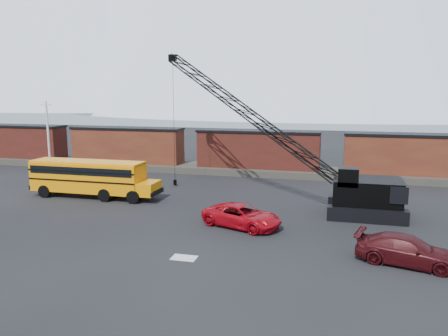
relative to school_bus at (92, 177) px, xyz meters
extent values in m
plane|color=black|center=(12.04, -7.34, -1.79)|extent=(160.00, 160.00, 0.00)
cone|color=white|center=(-247.96, 292.66, 65.41)|extent=(220.00, 220.00, 140.00)
cube|color=white|center=(12.04, 332.66, 10.21)|extent=(800.00, 80.00, 24.00)
cube|color=#4B463D|center=(12.04, 14.66, -1.44)|extent=(120.00, 5.00, 0.70)
cube|color=#501716|center=(-19.96, 14.66, 0.91)|extent=(13.50, 2.90, 4.00)
cube|color=black|center=(-19.96, 14.66, 2.96)|extent=(13.70, 3.10, 0.25)
cube|color=black|center=(-15.76, 14.66, -0.79)|extent=(2.20, 2.40, 0.60)
cube|color=#4C1F15|center=(-3.96, 14.66, 0.91)|extent=(13.50, 2.90, 4.00)
cube|color=black|center=(-3.96, 14.66, 2.96)|extent=(13.70, 3.10, 0.25)
cube|color=black|center=(-8.16, 14.66, -0.79)|extent=(2.20, 2.40, 0.60)
cube|color=black|center=(0.24, 14.66, -0.79)|extent=(2.20, 2.40, 0.60)
cube|color=#501716|center=(12.04, 14.66, 0.91)|extent=(13.50, 2.90, 4.00)
cube|color=black|center=(12.04, 14.66, 2.96)|extent=(13.70, 3.10, 0.25)
cube|color=black|center=(7.84, 14.66, -0.79)|extent=(2.20, 2.40, 0.60)
cube|color=black|center=(16.24, 14.66, -0.79)|extent=(2.20, 2.40, 0.60)
cube|color=#4C1F15|center=(28.04, 14.66, 0.91)|extent=(13.50, 2.90, 4.00)
cube|color=black|center=(28.04, 14.66, 2.96)|extent=(13.70, 3.10, 0.25)
cube|color=black|center=(23.84, 14.66, -0.79)|extent=(2.20, 2.40, 0.60)
cylinder|color=silver|center=(-11.96, 10.66, 2.21)|extent=(0.24, 0.24, 8.00)
cube|color=silver|center=(-11.96, 10.66, 5.81)|extent=(1.40, 0.12, 0.12)
cube|color=silver|center=(12.54, -11.34, -1.78)|extent=(1.40, 0.90, 0.02)
cube|color=orange|center=(-0.35, 0.00, 0.01)|extent=(10.00, 2.50, 2.50)
cube|color=orange|center=(5.25, 0.00, -0.69)|extent=(1.60, 2.30, 1.10)
cube|color=orange|center=(-0.35, 0.00, 1.31)|extent=(10.00, 2.30, 0.18)
cube|color=black|center=(-0.35, -1.26, 0.71)|extent=(9.60, 0.05, 0.65)
cube|color=black|center=(-0.35, 1.26, 0.71)|extent=(9.60, 0.05, 0.65)
cube|color=black|center=(6.10, 0.00, -0.99)|extent=(0.15, 2.45, 0.35)
cube|color=black|center=(-5.40, 0.00, -0.99)|extent=(0.15, 2.50, 0.35)
cylinder|color=black|center=(-3.95, -1.15, -1.24)|extent=(1.10, 0.35, 1.10)
cylinder|color=black|center=(-3.95, 1.15, -1.24)|extent=(1.10, 0.35, 1.10)
cylinder|color=black|center=(1.85, -1.15, -1.24)|extent=(1.10, 0.35, 1.10)
cylinder|color=black|center=(1.85, 1.15, -1.24)|extent=(1.10, 0.35, 1.10)
cylinder|color=black|center=(4.45, -1.15, -1.24)|extent=(1.10, 0.35, 1.10)
cylinder|color=black|center=(4.45, 1.15, -1.24)|extent=(1.10, 0.35, 1.10)
imported|color=#B50814|center=(14.45, -4.99, -1.03)|extent=(6.04, 4.28, 1.53)
imported|color=#3D0A0E|center=(24.38, -9.18, -1.02)|extent=(5.71, 3.40, 1.55)
cube|color=black|center=(22.77, -1.68, -1.29)|extent=(5.50, 1.00, 1.00)
cube|color=black|center=(22.77, 1.52, -1.29)|extent=(5.50, 1.00, 1.00)
cube|color=black|center=(22.77, -0.08, 0.11)|extent=(4.80, 3.60, 1.80)
cube|color=black|center=(24.77, -0.08, 0.31)|extent=(1.20, 3.80, 1.20)
cube|color=black|center=(21.37, -1.28, 1.31)|extent=(1.40, 1.20, 1.30)
cube|color=black|center=(21.37, -1.83, 1.31)|extent=(1.20, 0.06, 0.90)
cube|color=black|center=(5.35, 6.14, 10.41)|extent=(0.70, 0.50, 0.60)
cylinder|color=black|center=(5.35, 6.14, 4.31)|extent=(0.04, 0.04, 11.90)
cube|color=black|center=(5.35, 6.14, -1.44)|extent=(0.25, 0.25, 0.50)
camera|label=1|loc=(20.47, -33.03, 7.34)|focal=35.00mm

